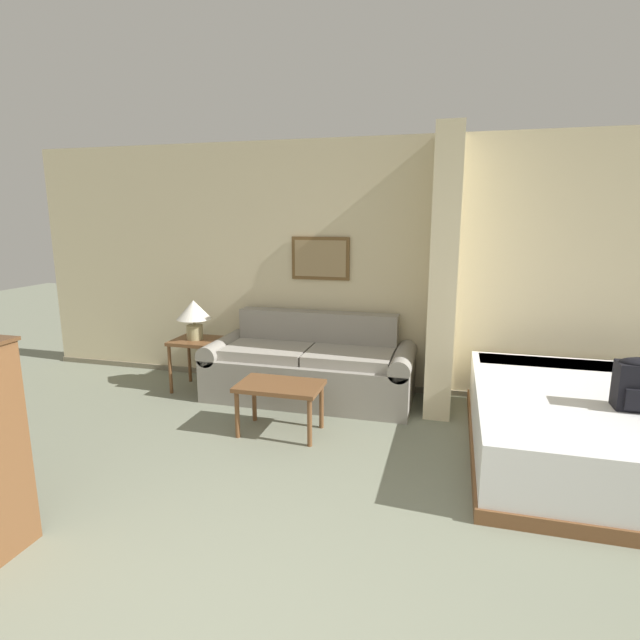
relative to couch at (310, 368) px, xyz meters
name	(u,v)px	position (x,y,z in m)	size (l,w,h in m)	color
wall_back	(365,268)	(0.46, 0.48, 0.98)	(7.76, 0.16, 2.60)	beige
wall_partition_pillar	(444,274)	(1.28, 0.06, 0.99)	(0.24, 0.72, 2.60)	beige
couch	(310,368)	(0.00, 0.00, 0.00)	(2.09, 0.84, 0.84)	gray
coffee_table	(280,390)	(-0.01, -0.90, 0.07)	(0.71, 0.45, 0.44)	brown
side_table	(196,347)	(-1.25, -0.08, 0.15)	(0.45, 0.45, 0.55)	brown
table_lamp	(194,313)	(-1.25, -0.08, 0.52)	(0.36, 0.36, 0.42)	tan
bed	(598,427)	(2.49, -0.71, -0.05)	(1.85, 2.20, 0.51)	brown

